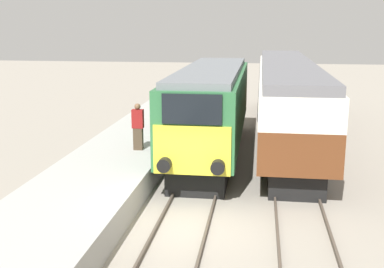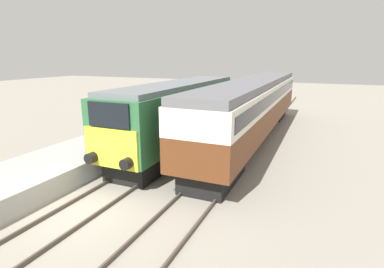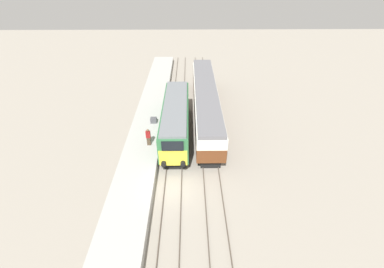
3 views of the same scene
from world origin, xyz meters
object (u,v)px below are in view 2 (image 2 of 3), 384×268
at_px(person_on_platform, 111,125).
at_px(luggage_crate, 153,121).
at_px(passenger_carriage, 255,103).
at_px(locomotive, 179,113).

bearing_deg(person_on_platform, luggage_crate, 90.09).
distance_m(passenger_carriage, person_on_platform, 9.22).
bearing_deg(luggage_crate, person_on_platform, -89.91).
height_order(passenger_carriage, luggage_crate, passenger_carriage).
distance_m(locomotive, person_on_platform, 3.87).
bearing_deg(luggage_crate, locomotive, -27.70).
height_order(person_on_platform, luggage_crate, person_on_platform).
bearing_deg(locomotive, passenger_carriage, 50.54).
bearing_deg(person_on_platform, locomotive, 47.92).
bearing_deg(locomotive, luggage_crate, 152.30).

